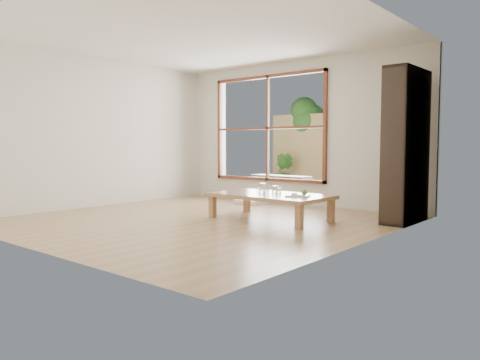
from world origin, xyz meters
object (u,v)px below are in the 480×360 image
at_px(low_table, 270,197).
at_px(garden_bench, 281,178).
at_px(bookshelf, 406,146).
at_px(food_tray, 299,195).

distance_m(low_table, garden_bench, 3.16).
xyz_separation_m(bookshelf, food_tray, (-1.07, -1.05, -0.66)).
height_order(low_table, food_tray, food_tray).
distance_m(low_table, food_tray, 0.51).
bearing_deg(garden_bench, bookshelf, -24.84).
distance_m(bookshelf, garden_bench, 3.70).
relative_size(bookshelf, food_tray, 5.84).
height_order(low_table, bookshelf, bookshelf).
height_order(food_tray, garden_bench, food_tray).
bearing_deg(low_table, food_tray, -1.34).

